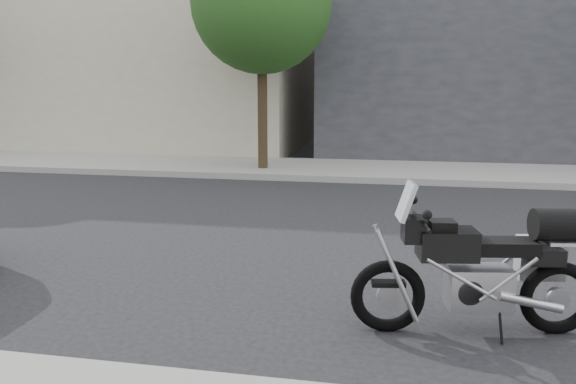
# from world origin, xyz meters

# --- Properties ---
(ground) EXTENTS (120.00, 120.00, 0.00)m
(ground) POSITION_xyz_m (0.00, 0.00, 0.00)
(ground) COLOR black
(ground) RESTS_ON ground
(far_sidewalk) EXTENTS (44.00, 3.00, 0.15)m
(far_sidewalk) POSITION_xyz_m (0.00, -6.50, 0.07)
(far_sidewalk) COLOR gray
(far_sidewalk) RESTS_ON ground
(far_building_dark) EXTENTS (16.00, 11.00, 7.00)m
(far_building_dark) POSITION_xyz_m (-7.00, -13.50, 3.50)
(far_building_dark) COLOR #2B2B30
(far_building_dark) RESTS_ON ground
(far_building_cream) EXTENTS (14.00, 11.00, 8.00)m
(far_building_cream) POSITION_xyz_m (9.00, -13.50, 4.00)
(far_building_cream) COLOR #AEA18B
(far_building_cream) RESTS_ON ground
(street_tree_mid) EXTENTS (3.40, 3.40, 5.70)m
(street_tree_mid) POSITION_xyz_m (2.00, -6.00, 4.14)
(street_tree_mid) COLOR #342617
(street_tree_mid) RESTS_ON far_sidewalk
(motorcycle) EXTENTS (2.19, 0.92, 1.39)m
(motorcycle) POSITION_xyz_m (-2.14, 2.55, 0.60)
(motorcycle) COLOR black
(motorcycle) RESTS_ON ground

